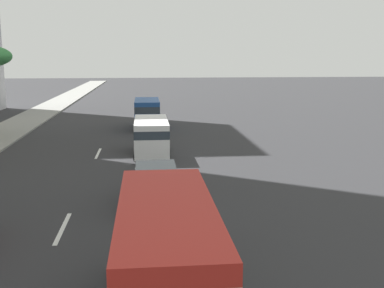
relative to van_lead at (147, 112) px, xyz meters
The scene contains 7 objects.
ground_plane 5.64m from the van_lead, 143.84° to the left, with size 198.00×198.00×0.00m, color #2D2D30.
lane_stripe_mid 23.74m from the van_lead, behind, with size 3.20×0.16×0.01m, color silver.
lane_stripe_far 10.79m from the van_lead, 162.48° to the left, with size 3.20×0.16×0.01m, color silver.
van_lead is the anchor object (origin of this frame).
van_second 10.96m from the van_lead, behind, with size 5.40×2.20×2.25m.
minibus_fourth 29.83m from the van_lead, behind, with size 6.43×2.34×2.89m.
car_fifth 20.81m from the van_lead, behind, with size 4.74×1.91×1.64m.
Camera 1 is at (-4.02, -3.09, 6.19)m, focal length 43.51 mm.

